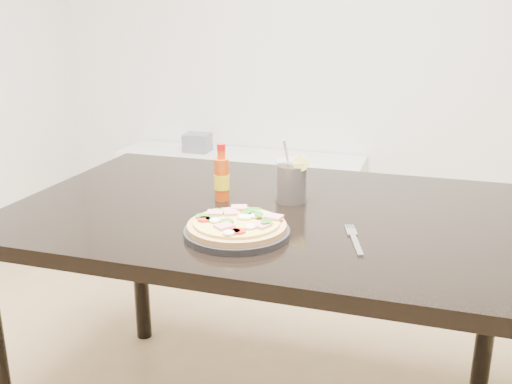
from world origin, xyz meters
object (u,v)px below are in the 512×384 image
(dining_table, at_px, (269,235))
(plate, at_px, (237,232))
(media_console, at_px, (240,196))
(cola_cup, at_px, (291,182))
(hot_sauce_bottle, at_px, (222,178))
(fork, at_px, (354,238))
(pizza, at_px, (237,224))

(dining_table, relative_size, plate, 5.48)
(plate, distance_m, media_console, 1.94)
(dining_table, height_order, cola_cup, cola_cup)
(hot_sauce_bottle, bearing_deg, cola_cup, 15.18)
(fork, distance_m, media_console, 1.99)
(dining_table, bearing_deg, pizza, -94.14)
(plate, height_order, media_console, plate)
(cola_cup, bearing_deg, fork, -48.16)
(plate, height_order, hot_sauce_bottle, hot_sauce_bottle)
(cola_cup, bearing_deg, dining_table, -121.54)
(dining_table, bearing_deg, plate, -93.93)
(cola_cup, relative_size, fork, 0.98)
(plate, xyz_separation_m, fork, (0.27, 0.06, -0.01))
(fork, relative_size, media_console, 0.13)
(dining_table, height_order, fork, fork)
(cola_cup, xyz_separation_m, fork, (0.21, -0.24, -0.05))
(dining_table, bearing_deg, fork, -32.76)
(pizza, bearing_deg, dining_table, 85.86)
(dining_table, relative_size, cola_cup, 7.73)
(dining_table, xyz_separation_m, plate, (-0.02, -0.22, 0.09))
(fork, xyz_separation_m, media_console, (-0.88, 1.71, -0.50))
(hot_sauce_bottle, bearing_deg, plate, -61.90)
(pizza, distance_m, media_console, 1.95)
(plate, bearing_deg, dining_table, 86.07)
(hot_sauce_bottle, relative_size, media_console, 0.12)
(media_console, bearing_deg, fork, -62.80)
(plate, bearing_deg, media_console, 108.94)
(cola_cup, bearing_deg, pizza, -101.58)
(plate, relative_size, pizza, 1.07)
(dining_table, xyz_separation_m, hot_sauce_bottle, (-0.15, 0.02, 0.15))
(plate, height_order, pizza, pizza)
(dining_table, bearing_deg, hot_sauce_bottle, 171.97)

